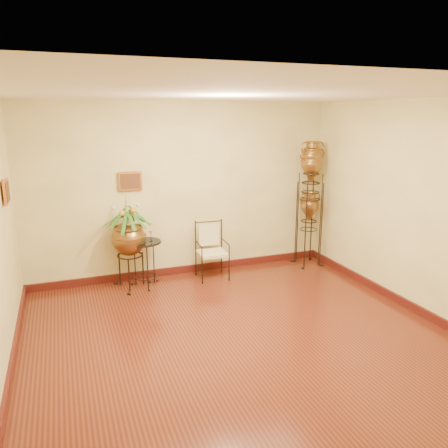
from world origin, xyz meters
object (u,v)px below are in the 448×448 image
object	(u,v)px
armchair	(212,251)
side_table	(145,263)
planter_urn	(129,235)
amphora_tall	(310,203)
amphora_mid	(310,206)

from	to	relation	value
armchair	side_table	xyz separation A→B (m)	(-1.07, 0.04, -0.08)
planter_urn	amphora_tall	bearing A→B (deg)	0.00
planter_urn	armchair	world-z (taller)	planter_urn
amphora_mid	armchair	xyz separation A→B (m)	(-1.81, -0.06, -0.59)
amphora_tall	amphora_mid	distance (m)	0.07
amphora_mid	side_table	size ratio (longest dim) A/B	2.27
planter_urn	side_table	distance (m)	0.51
armchair	planter_urn	bearing A→B (deg)	-179.74
side_table	armchair	bearing A→B (deg)	-2.26
planter_urn	side_table	xyz separation A→B (m)	(0.23, -0.02, -0.46)
amphora_tall	planter_urn	bearing A→B (deg)	180.00
amphora_mid	planter_urn	world-z (taller)	amphora_mid
amphora_mid	side_table	xyz separation A→B (m)	(-2.88, -0.02, -0.67)
side_table	planter_urn	bearing A→B (deg)	174.99
planter_urn	armchair	bearing A→B (deg)	-2.74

